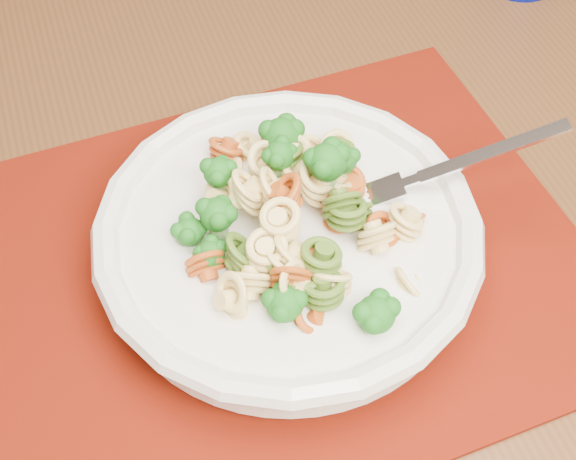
{
  "coord_description": "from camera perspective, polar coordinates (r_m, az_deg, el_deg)",
  "views": [
    {
      "loc": [
        -0.26,
        0.05,
        1.21
      ],
      "look_at": [
        -0.26,
        0.4,
        0.76
      ],
      "focal_mm": 50.0,
      "sensor_mm": 36.0,
      "label": 1
    }
  ],
  "objects": [
    {
      "name": "placemat",
      "position": [
        0.59,
        -1.29,
        -2.71
      ],
      "size": [
        0.56,
        0.5,
        0.0
      ],
      "primitive_type": "cube",
      "rotation": [
        0.0,
        0.0,
        0.36
      ],
      "color": "#651004",
      "rests_on": "dining_table"
    },
    {
      "name": "fork",
      "position": [
        0.59,
        7.0,
        2.87
      ],
      "size": [
        0.18,
        0.05,
        0.08
      ],
      "primitive_type": null,
      "rotation": [
        0.0,
        -0.35,
        0.15
      ],
      "color": "silver",
      "rests_on": "pasta_bowl"
    },
    {
      "name": "pasta_broccoli_heap",
      "position": [
        0.56,
        0.0,
        0.38
      ],
      "size": [
        0.23,
        0.23,
        0.06
      ],
      "primitive_type": null,
      "color": "#F1CD77",
      "rests_on": "pasta_bowl"
    },
    {
      "name": "dining_table",
      "position": [
        0.74,
        -9.81,
        -1.18
      ],
      "size": [
        1.57,
        1.26,
        0.72
      ],
      "rotation": [
        0.0,
        0.0,
        0.32
      ],
      "color": "#4C2D15",
      "rests_on": "ground"
    },
    {
      "name": "pasta_bowl",
      "position": [
        0.57,
        0.0,
        -0.55
      ],
      "size": [
        0.28,
        0.28,
        0.05
      ],
      "color": "silver",
      "rests_on": "placemat"
    }
  ]
}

